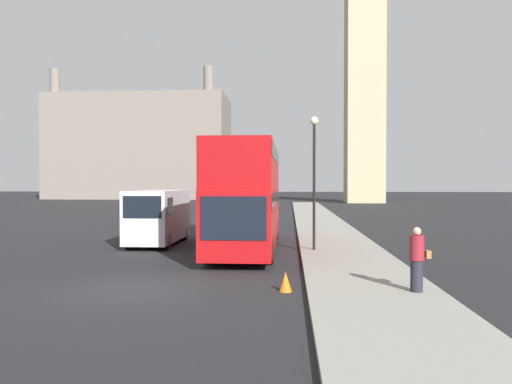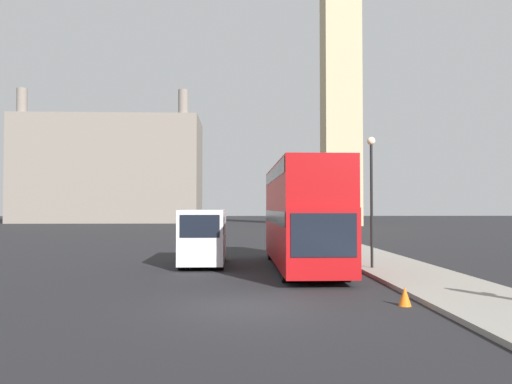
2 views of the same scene
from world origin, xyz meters
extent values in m
plane|color=black|center=(0.00, 0.00, 0.00)|extent=(300.00, 300.00, 0.00)
cube|color=gray|center=(6.82, 0.00, 0.07)|extent=(3.63, 120.00, 0.15)
cube|color=tan|center=(15.82, 62.52, 27.36)|extent=(5.54, 5.54, 54.72)
cube|color=slate|center=(-23.76, 79.96, 9.64)|extent=(32.91, 14.66, 19.28)
cylinder|color=slate|center=(-37.75, 73.73, 21.40)|extent=(1.76, 1.76, 4.24)
cylinder|color=slate|center=(-9.77, 73.73, 21.40)|extent=(1.76, 1.76, 4.24)
cube|color=#A80F11|center=(2.63, 8.55, 1.53)|extent=(2.56, 11.49, 2.48)
cube|color=#A80F11|center=(2.63, 8.55, 3.71)|extent=(2.56, 11.26, 1.87)
cube|color=black|center=(2.63, 8.55, 2.35)|extent=(2.60, 11.03, 0.55)
cube|color=black|center=(2.63, 8.55, 4.27)|extent=(2.60, 10.80, 0.55)
cube|color=black|center=(2.63, 2.79, 1.83)|extent=(2.26, 0.03, 1.49)
cylinder|color=black|center=(1.71, 4.53, 0.53)|extent=(0.72, 1.06, 1.06)
cylinder|color=black|center=(3.56, 4.53, 0.53)|extent=(0.72, 1.06, 1.06)
cylinder|color=black|center=(1.71, 12.57, 0.53)|extent=(0.72, 1.06, 1.06)
cylinder|color=black|center=(3.56, 12.57, 0.53)|extent=(0.72, 1.06, 1.06)
cube|color=silver|center=(-1.90, 10.21, 1.43)|extent=(2.01, 5.52, 2.44)
cube|color=black|center=(-1.90, 7.44, 1.97)|extent=(1.71, 0.02, 0.98)
cube|color=black|center=(-1.90, 8.41, 1.97)|extent=(2.04, 0.99, 0.78)
cylinder|color=black|center=(-2.65, 8.33, 0.38)|extent=(0.50, 0.77, 0.77)
cylinder|color=black|center=(-1.14, 8.33, 0.38)|extent=(0.50, 0.77, 0.77)
cylinder|color=black|center=(-2.65, 12.09, 0.38)|extent=(0.50, 0.77, 0.77)
cylinder|color=black|center=(-1.14, 12.09, 0.38)|extent=(0.50, 0.77, 0.77)
cylinder|color=black|center=(5.59, 7.60, 2.83)|extent=(0.12, 0.12, 5.36)
sphere|color=beige|center=(5.59, 7.60, 5.69)|extent=(0.36, 0.36, 0.36)
cone|color=orange|center=(4.42, -0.07, 0.28)|extent=(0.36, 0.36, 0.55)
camera|label=1|loc=(4.52, -13.92, 3.04)|focal=35.00mm
camera|label=2|loc=(-0.31, -13.98, 2.77)|focal=35.00mm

